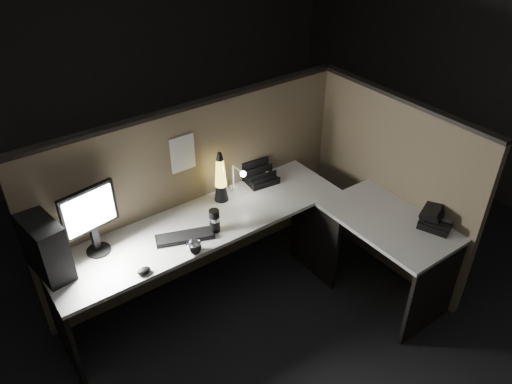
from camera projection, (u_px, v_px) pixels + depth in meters
floor at (266, 330)px, 3.80m from camera, size 6.00×6.00×0.00m
room_shell at (269, 143)px, 2.89m from camera, size 6.00×6.00×6.00m
partition_back at (197, 194)px, 4.00m from camera, size 2.66×0.06×1.50m
partition_right at (389, 186)px, 4.09m from camera, size 0.06×1.66×1.50m
desk at (266, 246)px, 3.73m from camera, size 2.60×1.60×0.73m
pc_tower at (45, 247)px, 3.17m from camera, size 0.23×0.41×0.41m
monitor at (90, 215)px, 3.29m from camera, size 0.39×0.17×0.50m
keyboard at (185, 237)px, 3.56m from camera, size 0.44×0.27×0.02m
mouse at (144, 271)px, 3.26m from camera, size 0.10×0.07×0.04m
clip_lamp at (238, 178)px, 3.96m from camera, size 0.05×0.19×0.25m
organizer at (260, 176)px, 4.17m from camera, size 0.27×0.25×0.19m
lava_lamp at (221, 181)px, 3.87m from camera, size 0.11×0.11×0.42m
travel_mug at (215, 221)px, 3.59m from camera, size 0.08×0.08×0.18m
steel_mug at (194, 248)px, 3.41m from camera, size 0.13×0.13×0.09m
figurine at (266, 172)px, 4.21m from camera, size 0.06×0.06×0.06m
pinned_paper at (183, 154)px, 3.68m from camera, size 0.20×0.00×0.29m
desk_phone at (435, 218)px, 3.67m from camera, size 0.32×0.31×0.15m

